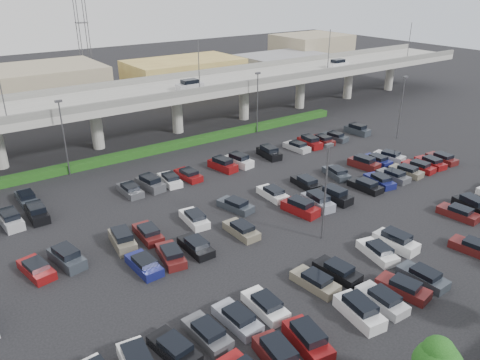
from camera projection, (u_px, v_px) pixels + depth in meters
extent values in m
plane|color=black|center=(273.00, 209.00, 54.14)|extent=(280.00, 280.00, 0.00)
cube|color=#9C9C94|center=(148.00, 95.00, 75.11)|extent=(150.00, 13.00, 1.10)
cube|color=slate|center=(166.00, 96.00, 70.02)|extent=(150.00, 0.50, 1.00)
cube|color=slate|center=(132.00, 81.00, 79.35)|extent=(150.00, 0.50, 1.00)
cylinder|color=#9C9C94|center=(97.00, 128.00, 71.90)|extent=(1.80, 1.80, 6.70)
cube|color=slate|center=(94.00, 108.00, 70.64)|extent=(2.60, 9.75, 0.50)
cylinder|color=#9C9C94|center=(177.00, 113.00, 79.33)|extent=(1.80, 1.80, 6.70)
cube|color=slate|center=(176.00, 95.00, 78.06)|extent=(2.60, 9.75, 0.50)
cylinder|color=#9C9C94|center=(244.00, 101.00, 86.75)|extent=(1.80, 1.80, 6.70)
cube|color=slate|center=(244.00, 85.00, 85.48)|extent=(2.60, 9.75, 0.50)
cylinder|color=#9C9C94|center=(300.00, 91.00, 94.17)|extent=(1.80, 1.80, 6.70)
cube|color=slate|center=(301.00, 76.00, 92.90)|extent=(2.60, 9.75, 0.50)
cylinder|color=#9C9C94|center=(348.00, 83.00, 101.60)|extent=(1.80, 1.80, 6.70)
cube|color=slate|center=(350.00, 68.00, 100.33)|extent=(2.60, 9.75, 0.50)
cylinder|color=#9C9C94|center=(390.00, 76.00, 109.02)|extent=(1.80, 1.80, 6.70)
cube|color=slate|center=(391.00, 62.00, 107.75)|extent=(2.60, 9.75, 0.50)
cube|color=#B9B9BE|center=(190.00, 87.00, 75.62)|extent=(4.40, 1.82, 1.05)
cube|color=black|center=(190.00, 81.00, 75.29)|extent=(2.60, 1.60, 0.65)
cube|color=white|center=(338.00, 65.00, 93.64)|extent=(4.40, 1.82, 1.05)
cube|color=black|center=(338.00, 61.00, 93.31)|extent=(2.60, 1.60, 0.65)
cylinder|color=#4C4C51|center=(2.00, 92.00, 57.06)|extent=(0.14, 0.14, 8.00)
cylinder|color=#4C4C51|center=(199.00, 68.00, 71.90)|extent=(0.14, 0.14, 8.00)
cylinder|color=#4C4C51|center=(329.00, 52.00, 86.75)|extent=(0.14, 0.14, 8.00)
cylinder|color=#4C4C51|center=(409.00, 42.00, 99.47)|extent=(0.14, 0.14, 8.00)
cube|color=#1A4113|center=(171.00, 146.00, 72.58)|extent=(66.00, 1.60, 1.10)
sphere|color=#174512|center=(439.00, 353.00, 27.87)|extent=(2.06, 2.06, 2.06)
cube|color=#541616|center=(278.00, 358.00, 32.44)|extent=(2.36, 4.59, 1.05)
cube|color=black|center=(279.00, 349.00, 32.11)|extent=(1.92, 2.78, 0.65)
cube|color=maroon|center=(308.00, 341.00, 33.90)|extent=(2.52, 4.64, 1.05)
cube|color=black|center=(308.00, 332.00, 33.57)|extent=(2.01, 2.83, 0.65)
cube|color=white|center=(359.00, 312.00, 36.81)|extent=(2.42, 4.61, 1.05)
cube|color=black|center=(360.00, 304.00, 36.48)|extent=(1.95, 2.80, 0.65)
cube|color=#B9B9BE|center=(382.00, 301.00, 38.32)|extent=(2.01, 4.47, 0.82)
cube|color=black|center=(385.00, 296.00, 37.91)|extent=(1.70, 2.37, 0.50)
cube|color=#541616|center=(403.00, 289.00, 39.77)|extent=(2.61, 4.66, 0.82)
cube|color=black|center=(406.00, 284.00, 39.37)|extent=(2.00, 2.56, 0.50)
cube|color=#30363E|center=(423.00, 278.00, 41.23)|extent=(1.97, 4.46, 0.82)
cube|color=black|center=(426.00, 273.00, 40.83)|extent=(1.68, 2.35, 0.50)
cube|color=#541616|center=(474.00, 249.00, 45.61)|extent=(2.46, 4.62, 0.82)
cube|color=black|center=(477.00, 244.00, 45.21)|extent=(1.93, 2.51, 0.50)
cube|color=black|center=(137.00, 356.00, 31.46)|extent=(1.90, 2.77, 0.65)
cube|color=black|center=(174.00, 350.00, 33.30)|extent=(2.48, 4.63, 0.82)
cube|color=black|center=(175.00, 344.00, 32.90)|extent=(1.94, 2.52, 0.50)
cube|color=#4B4D52|center=(207.00, 334.00, 34.76)|extent=(2.10, 4.51, 0.82)
cube|color=black|center=(208.00, 329.00, 34.35)|extent=(1.75, 2.40, 0.50)
cube|color=gray|center=(237.00, 319.00, 36.21)|extent=(2.06, 4.49, 0.82)
cube|color=black|center=(239.00, 314.00, 35.81)|extent=(1.73, 2.38, 0.50)
cube|color=white|center=(265.00, 306.00, 37.67)|extent=(1.96, 4.45, 0.82)
cube|color=black|center=(267.00, 301.00, 37.27)|extent=(1.67, 2.35, 0.50)
cube|color=#766F5C|center=(315.00, 282.00, 40.59)|extent=(2.26, 4.56, 0.82)
cube|color=black|center=(317.00, 277.00, 40.19)|extent=(1.83, 2.45, 0.50)
cube|color=black|center=(337.00, 272.00, 42.05)|extent=(2.25, 4.56, 0.82)
cube|color=black|center=(339.00, 267.00, 41.65)|extent=(1.83, 2.45, 0.50)
cube|color=white|center=(377.00, 252.00, 44.96)|extent=(2.69, 4.68, 0.82)
cube|color=black|center=(380.00, 248.00, 44.56)|extent=(2.04, 2.58, 0.50)
cube|color=white|center=(396.00, 243.00, 46.38)|extent=(2.14, 4.52, 1.05)
cube|color=black|center=(397.00, 236.00, 46.05)|extent=(1.79, 2.71, 0.65)
cube|color=#541616|center=(458.00, 214.00, 52.25)|extent=(2.22, 4.55, 0.82)
cube|color=black|center=(461.00, 209.00, 51.85)|extent=(1.81, 2.44, 0.50)
cube|color=black|center=(472.00, 206.00, 53.67)|extent=(2.59, 4.66, 1.05)
cube|color=black|center=(473.00, 200.00, 53.34)|extent=(2.05, 2.85, 0.65)
cube|color=navy|center=(144.00, 265.00, 42.97)|extent=(2.05, 4.49, 0.82)
cube|color=black|center=(144.00, 261.00, 42.56)|extent=(1.72, 2.38, 0.50)
cube|color=#541616|center=(171.00, 256.00, 44.42)|extent=(2.53, 4.64, 0.82)
cube|color=black|center=(171.00, 251.00, 44.02)|extent=(1.97, 2.54, 0.50)
cube|color=black|center=(196.00, 247.00, 45.88)|extent=(1.85, 4.41, 0.82)
cube|color=black|center=(197.00, 242.00, 45.48)|extent=(1.62, 2.31, 0.50)
cube|color=#766F5C|center=(241.00, 231.00, 48.80)|extent=(1.91, 4.44, 0.82)
cube|color=black|center=(242.00, 226.00, 48.40)|extent=(1.65, 2.33, 0.50)
cube|color=maroon|center=(300.00, 209.00, 53.13)|extent=(2.50, 4.63, 1.05)
cube|color=black|center=(301.00, 202.00, 52.80)|extent=(2.00, 2.82, 0.65)
cube|color=gray|center=(318.00, 202.00, 54.58)|extent=(2.33, 4.58, 1.05)
cube|color=black|center=(318.00, 196.00, 54.25)|extent=(1.90, 2.77, 0.65)
cube|color=black|center=(334.00, 197.00, 56.04)|extent=(2.10, 4.51, 1.05)
cube|color=black|center=(335.00, 190.00, 55.71)|extent=(1.76, 2.70, 0.65)
cube|color=black|center=(365.00, 186.00, 59.00)|extent=(2.03, 4.48, 0.82)
cube|color=black|center=(367.00, 182.00, 58.60)|extent=(1.71, 2.37, 0.50)
cube|color=navy|center=(379.00, 181.00, 60.46)|extent=(2.57, 4.65, 0.82)
cube|color=black|center=(381.00, 177.00, 60.06)|extent=(1.99, 2.55, 0.50)
cube|color=#4B4D52|center=(393.00, 176.00, 61.92)|extent=(1.86, 4.42, 0.82)
cube|color=black|center=(395.00, 173.00, 61.52)|extent=(1.62, 2.32, 0.50)
cube|color=#766F5C|center=(406.00, 172.00, 63.38)|extent=(2.29, 4.57, 0.82)
cube|color=black|center=(408.00, 168.00, 62.98)|extent=(1.84, 2.46, 0.50)
cube|color=maroon|center=(418.00, 167.00, 64.84)|extent=(2.23, 4.55, 0.82)
cube|color=black|center=(420.00, 164.00, 64.43)|extent=(1.81, 2.44, 0.50)
cube|color=maroon|center=(430.00, 163.00, 66.30)|extent=(2.34, 4.59, 0.82)
cube|color=black|center=(432.00, 159.00, 65.89)|extent=(1.87, 2.48, 0.50)
cube|color=#541616|center=(442.00, 159.00, 67.75)|extent=(2.15, 4.52, 0.82)
cube|color=black|center=(444.00, 155.00, 67.35)|extent=(1.77, 2.41, 0.50)
cube|color=maroon|center=(37.00, 270.00, 42.32)|extent=(2.61, 4.66, 0.82)
cube|color=black|center=(36.00, 265.00, 41.92)|extent=(2.00, 2.56, 0.50)
cube|color=#30363E|center=(67.00, 259.00, 43.73)|extent=(2.64, 4.67, 1.05)
cube|color=black|center=(66.00, 251.00, 43.40)|extent=(2.07, 2.86, 0.65)
cube|color=#766F5C|center=(123.00, 241.00, 46.65)|extent=(2.31, 4.58, 1.05)
cube|color=black|center=(122.00, 234.00, 46.32)|extent=(1.89, 2.77, 0.65)
cube|color=#541616|center=(148.00, 234.00, 48.16)|extent=(2.00, 4.47, 0.82)
cube|color=black|center=(148.00, 229.00, 47.75)|extent=(1.69, 2.36, 0.50)
cube|color=white|center=(194.00, 219.00, 51.07)|extent=(2.20, 4.54, 0.82)
cube|color=black|center=(195.00, 215.00, 50.67)|extent=(1.80, 2.43, 0.50)
cube|color=#30363E|center=(236.00, 206.00, 53.99)|extent=(2.78, 4.70, 0.82)
cube|color=black|center=(236.00, 202.00, 53.59)|extent=(2.09, 2.61, 0.50)
cube|color=white|center=(273.00, 194.00, 56.90)|extent=(2.03, 4.48, 0.82)
cube|color=black|center=(274.00, 190.00, 56.50)|extent=(1.71, 2.37, 0.50)
cube|color=black|center=(306.00, 183.00, 59.82)|extent=(2.24, 4.56, 0.82)
cube|color=black|center=(307.00, 180.00, 59.42)|extent=(1.82, 2.45, 0.50)
cube|color=#30363E|center=(336.00, 174.00, 62.74)|extent=(2.76, 4.69, 0.82)
cube|color=black|center=(338.00, 170.00, 62.34)|extent=(2.07, 2.60, 0.50)
cube|color=#541616|center=(364.00, 164.00, 65.61)|extent=(2.33, 4.59, 1.05)
cube|color=black|center=(365.00, 159.00, 65.28)|extent=(1.90, 2.77, 0.65)
cube|color=navy|center=(377.00, 161.00, 67.11)|extent=(1.97, 4.46, 0.82)
cube|color=black|center=(378.00, 157.00, 66.71)|extent=(1.68, 2.35, 0.50)
cube|color=#B9B9BE|center=(389.00, 157.00, 68.57)|extent=(2.69, 4.68, 0.82)
cube|color=black|center=(391.00, 153.00, 68.17)|extent=(2.04, 2.58, 0.50)
cube|color=#B9B9BE|center=(11.00, 221.00, 50.49)|extent=(2.16, 4.53, 1.05)
cube|color=black|center=(9.00, 214.00, 50.16)|extent=(1.80, 2.72, 0.65)
cube|color=black|center=(37.00, 214.00, 51.94)|extent=(1.85, 4.41, 1.05)
cube|color=black|center=(36.00, 207.00, 51.61)|extent=(1.62, 2.61, 0.65)
cube|color=#4B4D52|center=(130.00, 191.00, 57.82)|extent=(1.97, 4.46, 0.82)
cube|color=black|center=(130.00, 187.00, 57.42)|extent=(1.68, 2.35, 0.50)
cube|color=#4B4D52|center=(150.00, 185.00, 59.23)|extent=(2.41, 4.61, 1.05)
cube|color=black|center=(150.00, 179.00, 58.90)|extent=(1.94, 2.79, 0.65)
cube|color=white|center=(170.00, 180.00, 60.74)|extent=(2.17, 4.53, 0.82)
cube|color=black|center=(170.00, 176.00, 60.34)|extent=(1.78, 2.42, 0.50)
cube|color=maroon|center=(188.00, 176.00, 62.20)|extent=(2.18, 4.54, 0.82)
cube|color=black|center=(189.00, 172.00, 61.79)|extent=(1.79, 2.42, 0.50)
cube|color=maroon|center=(223.00, 166.00, 65.07)|extent=(2.55, 4.65, 1.05)
cube|color=black|center=(223.00, 160.00, 64.74)|extent=(2.02, 2.84, 0.65)
cube|color=white|center=(239.00, 162.00, 66.52)|extent=(2.49, 4.63, 1.05)
cube|color=black|center=(239.00, 156.00, 66.19)|extent=(1.99, 2.82, 0.65)
cube|color=black|center=(269.00, 154.00, 69.44)|extent=(2.20, 4.54, 1.05)
cube|color=black|center=(269.00, 149.00, 69.11)|extent=(1.83, 2.73, 0.65)
cube|color=#B9B9BE|center=(297.00, 147.00, 72.40)|extent=(2.14, 4.52, 0.82)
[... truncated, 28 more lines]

